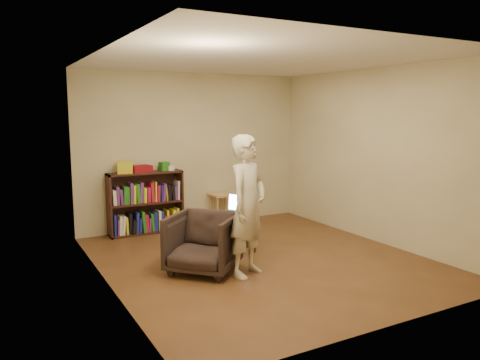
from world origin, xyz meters
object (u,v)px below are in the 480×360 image
stool (221,200)px  armchair (203,243)px  bookshelf (146,206)px  person (248,206)px  side_table (233,221)px  laptop (236,210)px

stool → armchair: 2.46m
bookshelf → person: 2.59m
bookshelf → side_table: 1.74m
side_table → stool: bearing=69.6°
armchair → person: person is taller
bookshelf → stool: bookshelf is taller
bookshelf → person: bearing=-79.4°
stool → side_table: 1.59m
stool → person: size_ratio=0.32×
bookshelf → stool: size_ratio=2.21×
bookshelf → armchair: bookshelf is taller
laptop → person: (-0.37, -0.99, 0.27)m
laptop → person: person is taller
stool → person: 2.63m
laptop → side_table: bearing=-92.6°
bookshelf → laptop: 1.74m
bookshelf → person: (0.47, -2.51, 0.41)m
armchair → side_table: (0.74, 0.61, 0.06)m
armchair → bookshelf: bearing=137.8°
side_table → laptop: (0.05, 0.03, 0.15)m
side_table → bookshelf: bearing=116.9°
laptop → bookshelf: bearing=178.5°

